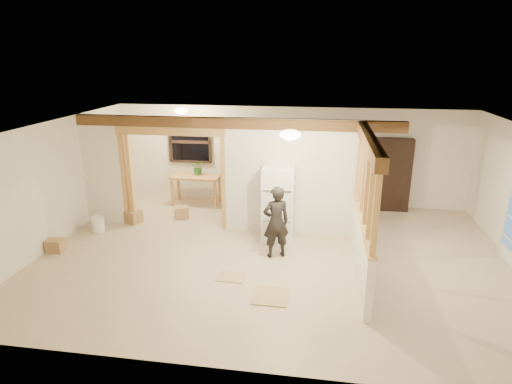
% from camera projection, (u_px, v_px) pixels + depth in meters
% --- Properties ---
extents(floor, '(9.00, 6.50, 0.01)m').
position_uv_depth(floor, '(274.00, 255.00, 8.37)').
color(floor, '#C3B091').
rests_on(floor, ground).
extents(ceiling, '(9.00, 6.50, 0.01)m').
position_uv_depth(ceiling, '(275.00, 128.00, 7.60)').
color(ceiling, white).
extents(wall_back, '(9.00, 0.01, 2.50)m').
position_uv_depth(wall_back, '(288.00, 156.00, 11.04)').
color(wall_back, silver).
rests_on(wall_back, floor).
extents(wall_front, '(9.00, 0.01, 2.50)m').
position_uv_depth(wall_front, '(243.00, 282.00, 4.92)').
color(wall_front, silver).
rests_on(wall_front, floor).
extents(wall_left, '(0.01, 6.50, 2.50)m').
position_uv_depth(wall_left, '(53.00, 184.00, 8.63)').
color(wall_left, silver).
rests_on(wall_left, floor).
extents(partition_left_stub, '(0.90, 0.12, 2.50)m').
position_uv_depth(partition_left_stub, '(103.00, 170.00, 9.69)').
color(partition_left_stub, silver).
rests_on(partition_left_stub, floor).
extents(partition_center, '(2.80, 0.12, 2.50)m').
position_uv_depth(partition_center, '(290.00, 178.00, 9.08)').
color(partition_center, silver).
rests_on(partition_center, floor).
extents(doorway_frame, '(2.46, 0.14, 2.20)m').
position_uv_depth(doorway_frame, '(173.00, 179.00, 9.50)').
color(doorway_frame, tan).
rests_on(doorway_frame, floor).
extents(header_beam_back, '(7.00, 0.18, 0.22)m').
position_uv_depth(header_beam_back, '(234.00, 123.00, 8.91)').
color(header_beam_back, brown).
rests_on(header_beam_back, ceiling).
extents(header_beam_right, '(0.18, 3.30, 0.22)m').
position_uv_depth(header_beam_right, '(369.00, 142.00, 7.03)').
color(header_beam_right, brown).
rests_on(header_beam_right, ceiling).
extents(pony_wall, '(0.12, 3.20, 1.00)m').
position_uv_depth(pony_wall, '(361.00, 246.00, 7.60)').
color(pony_wall, silver).
rests_on(pony_wall, floor).
extents(stud_partition, '(0.14, 3.20, 1.32)m').
position_uv_depth(stud_partition, '(366.00, 184.00, 7.25)').
color(stud_partition, tan).
rests_on(stud_partition, pony_wall).
extents(window_back, '(1.12, 0.10, 1.10)m').
position_uv_depth(window_back, '(190.00, 142.00, 11.24)').
color(window_back, black).
rests_on(window_back, wall_back).
extents(ceiling_dome_main, '(0.36, 0.36, 0.16)m').
position_uv_depth(ceiling_dome_main, '(290.00, 135.00, 7.09)').
color(ceiling_dome_main, '#FFEABF').
rests_on(ceiling_dome_main, ceiling).
extents(ceiling_dome_util, '(0.32, 0.32, 0.14)m').
position_uv_depth(ceiling_dome_util, '(181.00, 110.00, 10.13)').
color(ceiling_dome_util, '#FFEABF').
rests_on(ceiling_dome_util, ceiling).
extents(hanging_bulb, '(0.07, 0.07, 0.07)m').
position_uv_depth(hanging_bulb, '(194.00, 128.00, 9.49)').
color(hanging_bulb, '#FFD88C').
rests_on(hanging_bulb, ceiling).
extents(refrigerator, '(0.65, 0.63, 1.58)m').
position_uv_depth(refrigerator, '(278.00, 203.00, 8.90)').
color(refrigerator, silver).
rests_on(refrigerator, floor).
extents(woman, '(0.61, 0.52, 1.42)m').
position_uv_depth(woman, '(276.00, 222.00, 8.12)').
color(woman, '#282526').
rests_on(woman, floor).
extents(work_table, '(1.25, 0.65, 0.78)m').
position_uv_depth(work_table, '(196.00, 190.00, 11.11)').
color(work_table, tan).
rests_on(work_table, floor).
extents(potted_plant, '(0.37, 0.33, 0.39)m').
position_uv_depth(potted_plant, '(198.00, 167.00, 11.01)').
color(potted_plant, '#295A22').
rests_on(potted_plant, work_table).
extents(shop_vac, '(0.49, 0.49, 0.53)m').
position_uv_depth(shop_vac, '(109.00, 205.00, 10.38)').
color(shop_vac, '#A51A0E').
rests_on(shop_vac, floor).
extents(bookshelf, '(0.91, 0.30, 1.82)m').
position_uv_depth(bookshelf, '(391.00, 175.00, 10.56)').
color(bookshelf, black).
rests_on(bookshelf, floor).
extents(bucket, '(0.34, 0.34, 0.35)m').
position_uv_depth(bucket, '(98.00, 225.00, 9.41)').
color(bucket, white).
rests_on(bucket, floor).
extents(box_util_a, '(0.41, 0.38, 0.28)m').
position_uv_depth(box_util_a, '(182.00, 212.00, 10.26)').
color(box_util_a, '#A57E50').
rests_on(box_util_a, floor).
extents(box_util_b, '(0.41, 0.41, 0.29)m').
position_uv_depth(box_util_b, '(134.00, 217.00, 9.94)').
color(box_util_b, '#A57E50').
rests_on(box_util_b, floor).
extents(box_front, '(0.32, 0.27, 0.25)m').
position_uv_depth(box_front, '(56.00, 245.00, 8.49)').
color(box_front, '#A57E50').
rests_on(box_front, floor).
extents(floor_panel_near, '(0.59, 0.59, 0.02)m').
position_uv_depth(floor_panel_near, '(271.00, 296.00, 6.93)').
color(floor_panel_near, tan).
rests_on(floor_panel_near, floor).
extents(floor_panel_far, '(0.48, 0.39, 0.02)m').
position_uv_depth(floor_panel_far, '(231.00, 277.00, 7.53)').
color(floor_panel_far, tan).
rests_on(floor_panel_far, floor).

